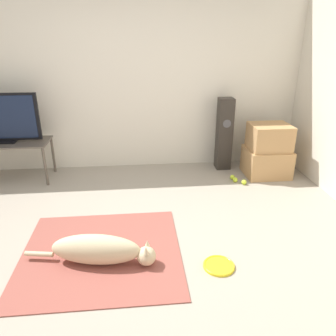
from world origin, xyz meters
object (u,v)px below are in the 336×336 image
(dog, at_px, (100,250))
(frisbee, at_px, (219,266))
(floor_speaker, at_px, (224,134))
(cardboard_box_upper, at_px, (270,137))
(tv_stand, at_px, (3,146))
(tennis_ball_by_boxes, at_px, (232,177))
(tennis_ball_loose_on_carpet, at_px, (244,182))
(tennis_ball_near_speaker, at_px, (235,180))
(cardboard_box_lower, at_px, (266,162))

(dog, distance_m, frisbee, 1.03)
(floor_speaker, bearing_deg, dog, -127.88)
(dog, xyz_separation_m, cardboard_box_upper, (2.15, 1.75, 0.41))
(frisbee, height_order, tv_stand, tv_stand)
(dog, height_order, cardboard_box_upper, cardboard_box_upper)
(tv_stand, bearing_deg, dog, -53.74)
(cardboard_box_upper, distance_m, tennis_ball_by_boxes, 0.74)
(tv_stand, xyz_separation_m, tennis_ball_loose_on_carpet, (3.16, -0.48, -0.45))
(frisbee, distance_m, tennis_ball_by_boxes, 1.88)
(floor_speaker, bearing_deg, tennis_ball_near_speaker, -85.17)
(cardboard_box_upper, relative_size, floor_speaker, 0.51)
(floor_speaker, xyz_separation_m, tennis_ball_near_speaker, (0.04, -0.53, -0.49))
(tennis_ball_by_boxes, xyz_separation_m, tennis_ball_loose_on_carpet, (0.11, -0.18, 0.00))
(cardboard_box_lower, height_order, tv_stand, tv_stand)
(frisbee, relative_size, floor_speaker, 0.26)
(frisbee, distance_m, tennis_ball_loose_on_carpet, 1.76)
(tv_stand, relative_size, tennis_ball_loose_on_carpet, 18.02)
(cardboard_box_upper, distance_m, floor_speaker, 0.63)
(dog, relative_size, tennis_ball_by_boxes, 17.38)
(tennis_ball_near_speaker, bearing_deg, tennis_ball_loose_on_carpet, -43.57)
(tennis_ball_by_boxes, height_order, tennis_ball_near_speaker, same)
(floor_speaker, bearing_deg, cardboard_box_lower, -30.27)
(cardboard_box_lower, xyz_separation_m, tennis_ball_loose_on_carpet, (-0.41, -0.30, -0.16))
(tv_stand, height_order, tennis_ball_by_boxes, tv_stand)
(tennis_ball_by_boxes, relative_size, tennis_ball_loose_on_carpet, 1.00)
(cardboard_box_lower, height_order, tennis_ball_loose_on_carpet, cardboard_box_lower)
(cardboard_box_lower, relative_size, tennis_ball_loose_on_carpet, 8.96)
(frisbee, distance_m, cardboard_box_upper, 2.28)
(tennis_ball_near_speaker, bearing_deg, tv_stand, 172.74)
(tennis_ball_near_speaker, distance_m, tennis_ball_loose_on_carpet, 0.13)
(dog, relative_size, tv_stand, 0.96)
(dog, distance_m, cardboard_box_lower, 2.77)
(dog, xyz_separation_m, tennis_ball_near_speaker, (1.65, 1.54, -0.11))
(dog, relative_size, cardboard_box_upper, 2.17)
(dog, bearing_deg, tennis_ball_near_speaker, 42.96)
(dog, bearing_deg, cardboard_box_lower, 39.09)
(frisbee, bearing_deg, floor_speaker, 74.92)
(frisbee, relative_size, tennis_ball_loose_on_carpet, 4.13)
(cardboard_box_upper, xyz_separation_m, tv_stand, (-3.57, 0.18, -0.08))
(dog, bearing_deg, cardboard_box_upper, 39.08)
(cardboard_box_lower, distance_m, tennis_ball_by_boxes, 0.55)
(floor_speaker, relative_size, tv_stand, 0.87)
(dog, bearing_deg, tv_stand, 126.26)
(tennis_ball_near_speaker, bearing_deg, frisbee, -110.83)
(floor_speaker, xyz_separation_m, tennis_ball_by_boxes, (0.03, -0.44, -0.49))
(tennis_ball_near_speaker, bearing_deg, floor_speaker, 94.83)
(tennis_ball_by_boxes, relative_size, tennis_ball_near_speaker, 1.00)
(cardboard_box_upper, bearing_deg, frisbee, -121.06)
(cardboard_box_lower, relative_size, tennis_ball_near_speaker, 8.96)
(floor_speaker, bearing_deg, tennis_ball_by_boxes, -85.90)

